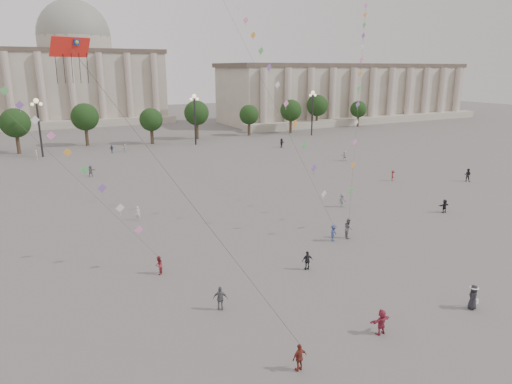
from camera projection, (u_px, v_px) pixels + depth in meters
name	position (u px, v px, depth m)	size (l,w,h in m)	color
ground	(350.00, 307.00, 31.37)	(360.00, 360.00, 0.00)	#5A5754
hall_east	(348.00, 93.00, 143.06)	(84.00, 26.22, 17.20)	#A09886
hall_central	(78.00, 74.00, 137.89)	(48.30, 34.30, 35.50)	#A09886
tree_row	(115.00, 119.00, 96.50)	(137.12, 5.12, 8.00)	#3C2B1E
lamp_post_mid_west	(38.00, 117.00, 82.41)	(2.00, 0.90, 10.65)	#262628
lamp_post_mid_east	(195.00, 110.00, 95.92)	(2.00, 0.90, 10.65)	#262628
lamp_post_far_east	(313.00, 105.00, 109.43)	(2.00, 0.90, 10.65)	#262628
person_crowd_0	(112.00, 149.00, 87.87)	(0.93, 0.39, 1.58)	navy
person_crowd_3	(444.00, 206.00, 51.60)	(1.43, 0.45, 1.54)	black
person_crowd_4	(125.00, 148.00, 88.97)	(1.42, 0.45, 1.53)	silver
person_crowd_6	(342.00, 200.00, 53.61)	(1.06, 0.61, 1.63)	slate
person_crowd_7	(345.00, 156.00, 80.50)	(1.65, 0.53, 1.78)	silver
person_crowd_8	(393.00, 176.00, 66.19)	(0.99, 0.57, 1.54)	maroon
person_crowd_9	(282.00, 143.00, 94.04)	(1.74, 0.55, 1.88)	black
person_crowd_10	(37.00, 155.00, 81.93)	(0.59, 0.39, 1.63)	silver
person_crowd_12	(91.00, 171.00, 68.98)	(1.55, 0.49, 1.67)	slate
person_crowd_13	(138.00, 213.00, 49.03)	(0.57, 0.37, 1.57)	silver
person_crowd_15	(468.00, 175.00, 65.88)	(0.91, 0.71, 1.88)	black
tourist_0	(300.00, 357.00, 24.55)	(0.94, 0.39, 1.60)	maroon
tourist_2	(381.00, 322.00, 27.95)	(1.52, 0.48, 1.64)	#9D2A41
tourist_3	(220.00, 298.00, 30.73)	(1.00, 0.42, 1.71)	slate
tourist_4	(307.00, 261.00, 36.93)	(0.92, 0.39, 1.58)	black
kite_flyer_0	(159.00, 265.00, 36.11)	(0.74, 0.58, 1.52)	maroon
kite_flyer_1	(334.00, 233.00, 43.05)	(1.04, 0.60, 1.61)	navy
kite_flyer_2	(348.00, 228.00, 43.86)	(0.95, 0.74, 1.95)	slate
hat_person	(473.00, 297.00, 30.87)	(1.01, 0.88, 1.73)	black
dragon_kite	(74.00, 63.00, 24.55)	(5.58, 5.41, 20.11)	red
kite_train_east	(364.00, 30.00, 63.27)	(32.43, 36.34, 61.36)	#3F3F3F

